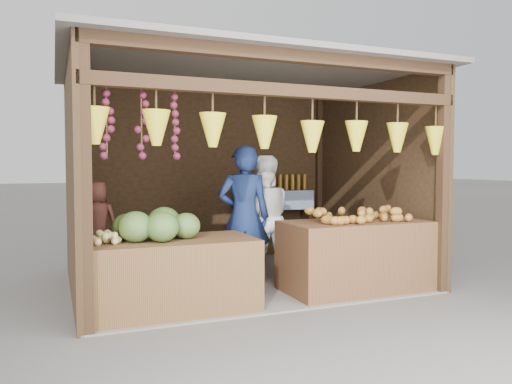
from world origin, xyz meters
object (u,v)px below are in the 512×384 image
vendor_seated (97,222)px  woman_standing (263,218)px  counter_left (167,276)px  counter_right (355,256)px  man_standing (244,217)px

vendor_seated → woman_standing: bearing=-163.6°
counter_left → vendor_seated: bearing=116.3°
counter_left → counter_right: 2.21m
counter_right → vendor_seated: bearing=157.3°
counter_right → man_standing: man_standing is taller
counter_left → man_standing: size_ratio=1.02×
woman_standing → vendor_seated: size_ratio=1.62×
counter_left → woman_standing: size_ratio=1.09×
vendor_seated → counter_right: bearing=-179.8°
man_standing → counter_left: bearing=51.2°
counter_left → man_standing: 1.35m
man_standing → counter_right: bearing=169.2°
counter_right → vendor_seated: (-2.78, 1.16, 0.39)m
counter_right → vendor_seated: 3.04m
counter_right → vendor_seated: vendor_seated is taller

